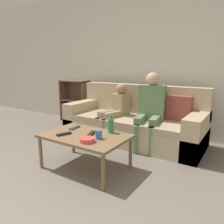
{
  "coord_description": "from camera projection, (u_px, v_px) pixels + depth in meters",
  "views": [
    {
      "loc": [
        1.44,
        -0.69,
        1.2
      ],
      "look_at": [
        -0.12,
        1.72,
        0.58
      ],
      "focal_mm": 35.0,
      "sensor_mm": 36.0,
      "label": 1
    }
  ],
  "objects": [
    {
      "name": "bookshelf",
      "position": [
        75.0,
        105.0,
        4.73
      ],
      "size": [
        0.66,
        0.28,
        0.87
      ],
      "color": "brown",
      "rests_on": "ground_plane"
    },
    {
      "name": "person_child",
      "position": [
        115.0,
        109.0,
        3.48
      ],
      "size": [
        0.35,
        0.63,
        0.9
      ],
      "rotation": [
        0.0,
        0.0,
        -0.23
      ],
      "color": "#9E8966",
      "rests_on": "ground_plane"
    },
    {
      "name": "person_adult",
      "position": [
        151.0,
        105.0,
        3.19
      ],
      "size": [
        0.44,
        0.64,
        1.09
      ],
      "rotation": [
        0.0,
        0.0,
        0.17
      ],
      "color": "#66845B",
      "rests_on": "ground_plane"
    },
    {
      "name": "cup_near",
      "position": [
        99.0,
        135.0,
        2.35
      ],
      "size": [
        0.07,
        0.07,
        0.1
      ],
      "color": "#3D70B2",
      "rests_on": "coffee_table"
    },
    {
      "name": "bottle",
      "position": [
        111.0,
        125.0,
        2.56
      ],
      "size": [
        0.07,
        0.07,
        0.21
      ],
      "color": "#33844C",
      "rests_on": "coffee_table"
    },
    {
      "name": "tv_remote_2",
      "position": [
        64.0,
        134.0,
        2.49
      ],
      "size": [
        0.1,
        0.18,
        0.02
      ],
      "rotation": [
        0.0,
        0.0,
        -0.36
      ],
      "color": "black",
      "rests_on": "coffee_table"
    },
    {
      "name": "tv_remote_0",
      "position": [
        91.0,
        134.0,
        2.51
      ],
      "size": [
        0.1,
        0.18,
        0.02
      ],
      "rotation": [
        0.0,
        0.0,
        0.34
      ],
      "color": "black",
      "rests_on": "coffee_table"
    },
    {
      "name": "coffee_table",
      "position": [
        85.0,
        138.0,
        2.51
      ],
      "size": [
        0.98,
        0.63,
        0.41
      ],
      "color": "brown",
      "rests_on": "ground_plane"
    },
    {
      "name": "wall_back",
      "position": [
        156.0,
        59.0,
        3.72
      ],
      "size": [
        12.0,
        0.06,
        2.6
      ],
      "color": "beige",
      "rests_on": "ground_plane"
    },
    {
      "name": "tv_remote_1",
      "position": [
        75.0,
        128.0,
        2.75
      ],
      "size": [
        0.06,
        0.17,
        0.02
      ],
      "rotation": [
        0.0,
        0.0,
        0.1
      ],
      "color": "#47474C",
      "rests_on": "coffee_table"
    },
    {
      "name": "couch",
      "position": [
        134.0,
        123.0,
        3.49
      ],
      "size": [
        2.19,
        0.84,
        0.87
      ],
      "color": "tan",
      "rests_on": "ground_plane"
    },
    {
      "name": "snack_bowl",
      "position": [
        87.0,
        140.0,
        2.26
      ],
      "size": [
        0.16,
        0.16,
        0.05
      ],
      "color": "#DB4C47",
      "rests_on": "coffee_table"
    }
  ]
}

